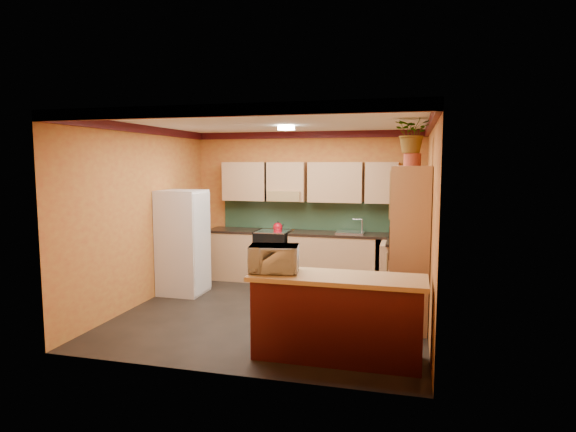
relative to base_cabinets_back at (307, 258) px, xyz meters
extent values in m
plane|color=black|center=(-0.07, -1.80, -0.44)|extent=(4.20, 4.20, 0.00)
cube|color=white|center=(-0.07, -1.80, 2.26)|extent=(4.20, 4.20, 0.04)
cube|color=#C58B34|center=(-0.07, 0.30, 0.91)|extent=(4.20, 0.04, 2.70)
cube|color=#C58B34|center=(-0.07, -3.90, 0.91)|extent=(4.20, 0.04, 2.70)
cube|color=#C58B34|center=(-2.17, -1.80, 0.91)|extent=(0.04, 4.20, 2.70)
cube|color=#C58B34|center=(2.03, -1.80, 0.91)|extent=(0.04, 4.20, 2.70)
cube|color=#213D28|center=(0.18, 0.29, 0.75)|extent=(3.70, 0.02, 0.53)
cube|color=#213D28|center=(2.02, -0.40, 0.75)|extent=(0.02, 1.40, 0.53)
cube|color=tan|center=(0.03, 0.13, 1.36)|extent=(3.10, 0.34, 0.70)
cylinder|color=white|center=(-0.07, -1.20, 2.22)|extent=(0.26, 0.26, 0.06)
cube|color=tan|center=(0.00, 0.00, 0.00)|extent=(3.65, 0.60, 0.88)
cube|color=black|center=(0.00, 0.00, 0.46)|extent=(3.65, 0.62, 0.04)
cube|color=black|center=(-0.63, 0.00, 0.02)|extent=(0.58, 0.58, 0.91)
cube|color=silver|center=(0.77, 0.00, 0.50)|extent=(0.48, 0.40, 0.03)
cube|color=tan|center=(1.73, -0.62, 0.00)|extent=(0.60, 0.80, 0.88)
cube|color=black|center=(1.73, -0.62, 0.46)|extent=(0.62, 0.80, 0.04)
cube|color=silver|center=(-1.82, -1.19, 0.41)|extent=(0.68, 0.66, 1.70)
cube|color=tan|center=(1.78, -1.89, 0.61)|extent=(0.48, 0.90, 2.10)
cylinder|color=maroon|center=(1.78, -1.84, 1.74)|extent=(0.22, 0.22, 0.16)
imported|color=tan|center=(1.78, -1.84, 2.08)|extent=(0.51, 0.45, 0.52)
cube|color=#471011|center=(1.04, -3.22, 0.00)|extent=(1.80, 0.55, 0.88)
cube|color=tan|center=(1.04, -3.22, 0.47)|extent=(1.90, 0.65, 0.05)
imported|color=silver|center=(0.33, -3.22, 0.64)|extent=(0.59, 0.45, 0.30)
camera|label=1|loc=(1.80, -8.27, 1.70)|focal=30.00mm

